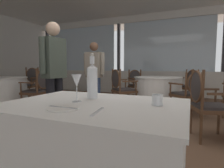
% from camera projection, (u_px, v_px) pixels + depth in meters
% --- Properties ---
extents(ground_plane, '(14.26, 14.26, 0.00)m').
position_uv_depth(ground_plane, '(128.00, 134.00, 2.74)').
color(ground_plane, brown).
extents(window_wall_far, '(10.97, 0.14, 2.86)m').
position_uv_depth(window_wall_far, '(165.00, 63.00, 6.35)').
color(window_wall_far, silver).
rests_on(window_wall_far, ground_plane).
extents(foreground_table, '(1.21, 0.87, 0.76)m').
position_uv_depth(foreground_table, '(94.00, 156.00, 1.29)').
color(foreground_table, white).
rests_on(foreground_table, ground_plane).
extents(side_plate, '(0.18, 0.18, 0.01)m').
position_uv_depth(side_plate, '(63.00, 108.00, 1.07)').
color(side_plate, white).
rests_on(side_plate, foreground_table).
extents(butter_knife, '(0.19, 0.02, 0.00)m').
position_uv_depth(butter_knife, '(63.00, 107.00, 1.06)').
color(butter_knife, silver).
rests_on(butter_knife, foreground_table).
extents(dinner_fork, '(0.05, 0.19, 0.00)m').
position_uv_depth(dinner_fork, '(98.00, 111.00, 1.00)').
color(dinner_fork, silver).
rests_on(dinner_fork, foreground_table).
extents(water_bottle, '(0.08, 0.08, 0.35)m').
position_uv_depth(water_bottle, '(92.00, 80.00, 1.42)').
color(water_bottle, white).
rests_on(water_bottle, foreground_table).
extents(wine_glass, '(0.07, 0.07, 0.19)m').
position_uv_depth(wine_glass, '(77.00, 82.00, 1.27)').
color(wine_glass, white).
rests_on(wine_glass, foreground_table).
extents(water_tumbler, '(0.07, 0.07, 0.07)m').
position_uv_depth(water_tumbler, '(157.00, 100.00, 1.17)').
color(water_tumbler, white).
rests_on(water_tumbler, foreground_table).
extents(background_table_0, '(1.16, 1.16, 0.76)m').
position_uv_depth(background_table_0, '(157.00, 92.00, 4.54)').
color(background_table_0, white).
rests_on(background_table_0, ground_plane).
extents(dining_chair_0_0, '(0.66, 0.66, 0.90)m').
position_uv_depth(dining_chair_0_0, '(189.00, 91.00, 3.61)').
color(dining_chair_0_0, brown).
rests_on(dining_chair_0_0, ground_plane).
extents(dining_chair_0_1, '(0.66, 0.66, 0.93)m').
position_uv_depth(dining_chair_0_1, '(189.00, 84.00, 4.91)').
color(dining_chair_0_1, brown).
rests_on(dining_chair_0_1, ground_plane).
extents(dining_chair_0_2, '(0.66, 0.66, 0.92)m').
position_uv_depth(dining_chair_0_2, '(137.00, 82.00, 5.45)').
color(dining_chair_0_2, brown).
rests_on(dining_chair_0_2, ground_plane).
extents(dining_chair_0_3, '(0.66, 0.66, 0.96)m').
position_uv_depth(dining_chair_0_3, '(121.00, 86.00, 4.13)').
color(dining_chair_0_3, brown).
rests_on(dining_chair_0_3, ground_plane).
extents(dining_chair_1_0, '(0.58, 0.62, 0.97)m').
position_uv_depth(dining_chair_1_0, '(205.00, 99.00, 2.52)').
color(dining_chair_1_0, brown).
rests_on(dining_chair_1_0, ground_plane).
extents(background_table_2, '(1.14, 1.14, 0.76)m').
position_uv_depth(background_table_2, '(2.00, 93.00, 4.35)').
color(background_table_2, white).
rests_on(background_table_2, ground_plane).
extents(dining_chair_2_1, '(0.53, 0.59, 0.97)m').
position_uv_depth(dining_chair_2_1, '(39.00, 87.00, 4.09)').
color(dining_chair_2_1, brown).
rests_on(dining_chair_2_1, ground_plane).
extents(dining_chair_2_2, '(0.59, 0.53, 0.99)m').
position_uv_depth(dining_chair_2_2, '(30.00, 82.00, 5.30)').
color(dining_chair_2_2, brown).
rests_on(dining_chair_2_2, ground_plane).
extents(diner_person_0, '(0.53, 0.21, 1.56)m').
position_uv_depth(diner_person_0, '(94.00, 72.00, 4.20)').
color(diner_person_0, '#334770').
rests_on(diner_person_0, ground_plane).
extents(diner_person_1, '(0.23, 0.53, 1.69)m').
position_uv_depth(diner_person_1, '(54.00, 69.00, 2.88)').
color(diner_person_1, black).
rests_on(diner_person_1, ground_plane).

